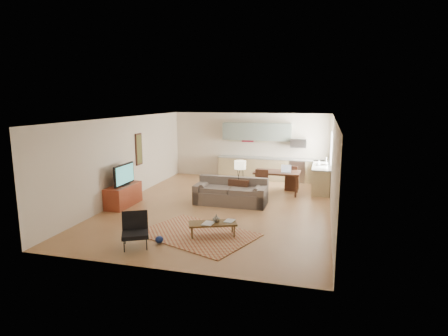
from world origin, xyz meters
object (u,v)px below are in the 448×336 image
(coffee_table, at_px, (213,229))
(tv_credenza, at_px, (123,195))
(armchair, at_px, (135,231))
(console_table, at_px, (240,190))
(sofa, at_px, (231,192))
(dining_table, at_px, (277,183))

(coffee_table, xyz_separation_m, tv_credenza, (-3.43, 1.80, 0.16))
(armchair, height_order, tv_credenza, armchair)
(tv_credenza, bearing_deg, console_table, 21.89)
(armchair, bearing_deg, tv_credenza, 96.48)
(coffee_table, bearing_deg, armchair, -165.45)
(armchair, relative_size, tv_credenza, 0.54)
(sofa, distance_m, console_table, 0.40)
(sofa, xyz_separation_m, console_table, (0.22, 0.34, -0.03))
(coffee_table, height_order, armchair, armchair)
(armchair, bearing_deg, sofa, 45.23)
(dining_table, bearing_deg, sofa, -126.08)
(tv_credenza, height_order, console_table, console_table)
(sofa, distance_m, tv_credenza, 3.33)
(sofa, relative_size, coffee_table, 2.04)
(sofa, relative_size, dining_table, 1.50)
(sofa, height_order, dining_table, sofa)
(sofa, relative_size, console_table, 3.09)
(armchair, distance_m, console_table, 4.49)
(dining_table, bearing_deg, coffee_table, -102.24)
(sofa, xyz_separation_m, coffee_table, (0.26, -2.83, -0.23))
(armchair, xyz_separation_m, tv_credenza, (-1.95, 2.89, -0.05))
(sofa, bearing_deg, console_table, 56.95)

